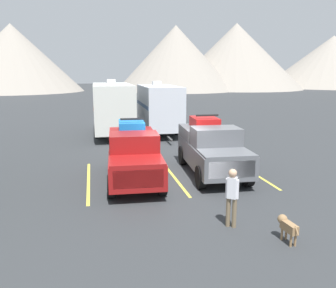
# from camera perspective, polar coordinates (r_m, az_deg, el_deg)

# --- Properties ---
(ground_plane) EXTENTS (240.00, 240.00, 0.00)m
(ground_plane) POSITION_cam_1_polar(r_m,az_deg,el_deg) (14.37, 1.44, -6.04)
(ground_plane) COLOR #2D3033
(pickup_truck_a) EXTENTS (2.40, 5.52, 2.48)m
(pickup_truck_a) POSITION_cam_1_polar(r_m,az_deg,el_deg) (14.27, -5.75, -1.47)
(pickup_truck_a) COLOR maroon
(pickup_truck_a) RESTS_ON ground
(pickup_truck_b) EXTENTS (2.47, 5.34, 2.52)m
(pickup_truck_b) POSITION_cam_1_polar(r_m,az_deg,el_deg) (15.23, 7.18, -0.51)
(pickup_truck_b) COLOR #595B60
(pickup_truck_b) RESTS_ON ground
(lot_stripe_a) EXTENTS (0.12, 5.50, 0.01)m
(lot_stripe_a) POSITION_cam_1_polar(r_m,az_deg,el_deg) (14.62, -13.07, -6.02)
(lot_stripe_a) COLOR gold
(lot_stripe_a) RESTS_ON ground
(lot_stripe_b) EXTENTS (0.12, 5.50, 0.01)m
(lot_stripe_b) POSITION_cam_1_polar(r_m,az_deg,el_deg) (14.98, 0.83, -5.26)
(lot_stripe_b) COLOR gold
(lot_stripe_b) RESTS_ON ground
(lot_stripe_c) EXTENTS (0.12, 5.50, 0.01)m
(lot_stripe_c) POSITION_cam_1_polar(r_m,az_deg,el_deg) (16.16, 13.35, -4.30)
(lot_stripe_c) COLOR gold
(lot_stripe_c) RESTS_ON ground
(camper_trailer_a) EXTENTS (2.67, 8.21, 3.88)m
(camper_trailer_a) POSITION_cam_1_polar(r_m,az_deg,el_deg) (24.48, -9.18, 6.20)
(camper_trailer_a) COLOR silver
(camper_trailer_a) RESTS_ON ground
(camper_trailer_b) EXTENTS (2.49, 7.34, 3.75)m
(camper_trailer_b) POSITION_cam_1_polar(r_m,az_deg,el_deg) (24.70, -1.50, 6.24)
(camper_trailer_b) COLOR silver
(camper_trailer_b) RESTS_ON ground
(person_a) EXTENTS (0.33, 0.32, 1.75)m
(person_a) POSITION_cam_1_polar(r_m,az_deg,el_deg) (10.08, 10.58, -8.16)
(person_a) COLOR #726047
(person_a) RESTS_ON ground
(dog) EXTENTS (0.27, 0.82, 0.67)m
(dog) POSITION_cam_1_polar(r_m,az_deg,el_deg) (9.84, 19.12, -12.63)
(dog) COLOR olive
(dog) RESTS_ON ground
(mountain_ridge) EXTENTS (161.01, 48.29, 16.46)m
(mountain_ridge) POSITION_cam_1_polar(r_m,az_deg,el_deg) (85.03, -13.51, 13.67)
(mountain_ridge) COLOR gray
(mountain_ridge) RESTS_ON ground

